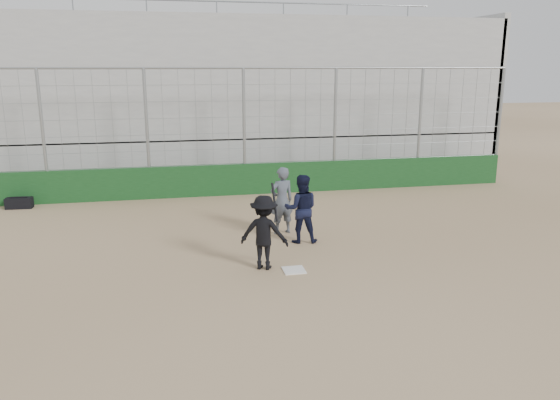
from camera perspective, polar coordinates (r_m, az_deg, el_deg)
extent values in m
plane|color=olive|center=(11.23, 1.46, -7.39)|extent=(90.00, 90.00, 0.00)
cube|color=white|center=(11.23, 1.46, -7.34)|extent=(0.44, 0.44, 0.02)
cube|color=#123A17|center=(17.72, -3.68, 2.22)|extent=(18.00, 0.25, 1.00)
cylinder|color=gray|center=(17.48, -3.76, 7.04)|extent=(0.10, 0.10, 4.00)
cylinder|color=gray|center=(20.73, 21.91, 7.15)|extent=(0.10, 0.10, 4.00)
cylinder|color=gray|center=(17.36, -3.87, 13.61)|extent=(18.00, 0.07, 0.07)
cube|color=#999999|center=(22.51, -5.49, 5.46)|extent=(20.00, 6.70, 1.60)
cube|color=#999999|center=(22.27, -5.66, 12.86)|extent=(20.00, 6.70, 4.20)
cube|color=#999999|center=(25.40, 17.84, 10.58)|extent=(0.25, 6.70, 6.10)
cylinder|color=gray|center=(25.55, -6.65, 19.92)|extent=(20.00, 0.06, 0.06)
imported|color=black|center=(11.13, -1.68, -3.40)|extent=(1.14, 0.91, 1.54)
cylinder|color=black|center=(11.16, -0.57, -0.21)|extent=(0.07, 0.57, 0.71)
imported|color=black|center=(12.81, 2.22, -2.18)|extent=(0.89, 0.74, 1.07)
sphere|color=maroon|center=(12.69, 2.24, -0.29)|extent=(0.28, 0.28, 0.28)
imported|color=#474F5B|center=(13.46, 0.19, -0.40)|extent=(0.69, 0.54, 1.51)
cube|color=black|center=(17.70, -25.60, -0.29)|extent=(0.75, 0.36, 0.31)
cylinder|color=black|center=(17.67, -25.66, 0.27)|extent=(0.48, 0.07, 0.04)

